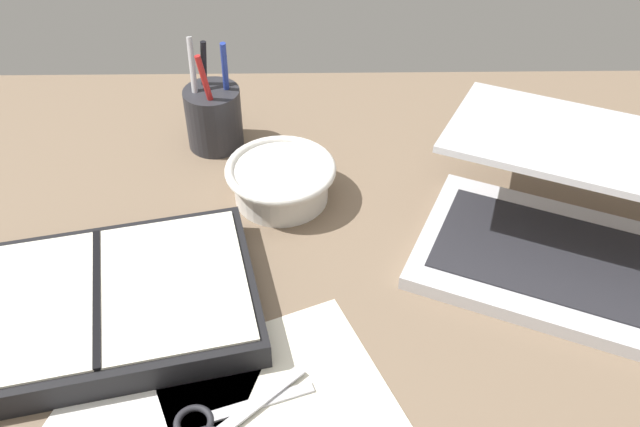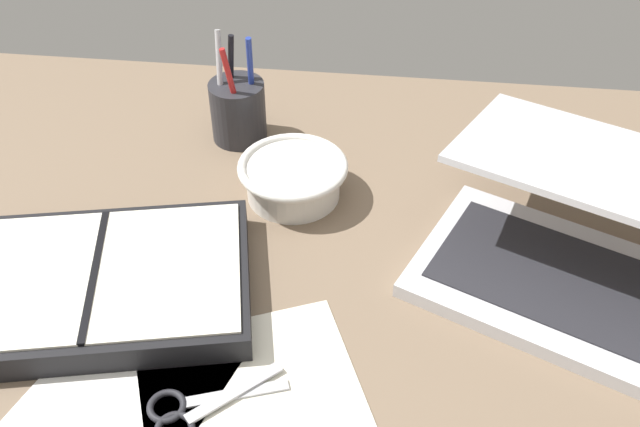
{
  "view_description": "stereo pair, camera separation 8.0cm",
  "coord_description": "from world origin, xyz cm",
  "px_view_note": "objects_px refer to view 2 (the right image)",
  "views": [
    {
      "loc": [
        1.17,
        -54.17,
        61.18
      ],
      "look_at": [
        2.05,
        6.32,
        9.0
      ],
      "focal_mm": 40.0,
      "sensor_mm": 36.0,
      "label": 1
    },
    {
      "loc": [
        9.14,
        -53.76,
        61.18
      ],
      "look_at": [
        2.05,
        6.32,
        9.0
      ],
      "focal_mm": 40.0,
      "sensor_mm": 36.0,
      "label": 2
    }
  ],
  "objects_px": {
    "bowl": "(293,177)",
    "pen_cup": "(238,109)",
    "planner": "(98,284)",
    "laptop": "(588,248)",
    "scissors": "(188,411)"
  },
  "relations": [
    {
      "from": "pen_cup",
      "to": "laptop",
      "type": "bearing_deg",
      "value": -28.01
    },
    {
      "from": "pen_cup",
      "to": "planner",
      "type": "bearing_deg",
      "value": -105.83
    },
    {
      "from": "laptop",
      "to": "pen_cup",
      "type": "bearing_deg",
      "value": 176.1
    },
    {
      "from": "pen_cup",
      "to": "scissors",
      "type": "height_order",
      "value": "pen_cup"
    },
    {
      "from": "pen_cup",
      "to": "planner",
      "type": "distance_m",
      "value": 0.34
    },
    {
      "from": "laptop",
      "to": "scissors",
      "type": "distance_m",
      "value": 0.46
    },
    {
      "from": "pen_cup",
      "to": "scissors",
      "type": "distance_m",
      "value": 0.47
    },
    {
      "from": "laptop",
      "to": "pen_cup",
      "type": "xyz_separation_m",
      "value": [
        -0.44,
        0.24,
        -0.0
      ]
    },
    {
      "from": "pen_cup",
      "to": "planner",
      "type": "relative_size",
      "value": 0.42
    },
    {
      "from": "bowl",
      "to": "planner",
      "type": "relative_size",
      "value": 0.38
    },
    {
      "from": "laptop",
      "to": "scissors",
      "type": "relative_size",
      "value": 3.22
    },
    {
      "from": "pen_cup",
      "to": "scissors",
      "type": "bearing_deg",
      "value": -84.54
    },
    {
      "from": "bowl",
      "to": "pen_cup",
      "type": "height_order",
      "value": "pen_cup"
    },
    {
      "from": "scissors",
      "to": "planner",
      "type": "bearing_deg",
      "value": 103.54
    },
    {
      "from": "bowl",
      "to": "scissors",
      "type": "distance_m",
      "value": 0.35
    }
  ]
}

